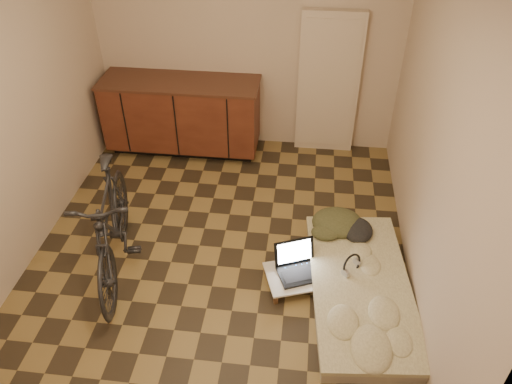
# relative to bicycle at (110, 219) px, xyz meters

# --- Properties ---
(room_shell) EXTENTS (3.50, 4.00, 2.60)m
(room_shell) POSITION_rel_bicycle_xyz_m (0.89, 0.34, 0.74)
(room_shell) COLOR olive
(room_shell) RESTS_ON ground
(cabinets) EXTENTS (1.84, 0.62, 0.91)m
(cabinets) POSITION_rel_bicycle_xyz_m (0.14, 2.04, -0.09)
(cabinets) COLOR black
(cabinets) RESTS_ON ground
(appliance_panel) EXTENTS (0.70, 0.10, 1.70)m
(appliance_panel) POSITION_rel_bicycle_xyz_m (1.84, 2.28, 0.29)
(appliance_panel) COLOR beige
(appliance_panel) RESTS_ON ground
(bicycle) EXTENTS (0.89, 1.79, 1.11)m
(bicycle) POSITION_rel_bicycle_xyz_m (0.00, 0.00, 0.00)
(bicycle) COLOR black
(bicycle) RESTS_ON ground
(futon) EXTENTS (1.00, 1.81, 0.15)m
(futon) POSITION_rel_bicycle_xyz_m (2.19, -0.10, -0.48)
(futon) COLOR #A99D87
(futon) RESTS_ON ground
(clothing_pile) EXTENTS (0.56, 0.48, 0.21)m
(clothing_pile) POSITION_rel_bicycle_xyz_m (2.04, 0.59, -0.30)
(clothing_pile) COLOR #3C3F25
(clothing_pile) RESTS_ON futon
(headphones) EXTENTS (0.31, 0.31, 0.15)m
(headphones) POSITION_rel_bicycle_xyz_m (2.11, 0.04, -0.33)
(headphones) COLOR black
(headphones) RESTS_ON futon
(lap_desk) EXTENTS (0.75, 0.60, 0.11)m
(lap_desk) POSITION_rel_bicycle_xyz_m (1.69, -0.02, -0.46)
(lap_desk) COLOR brown
(lap_desk) RESTS_ON ground
(laptop) EXTENTS (0.47, 0.44, 0.25)m
(laptop) POSITION_rel_bicycle_xyz_m (1.64, 0.02, -0.40)
(laptop) COLOR black
(laptop) RESTS_ON lap_desk
(mouse) EXTENTS (0.09, 0.10, 0.03)m
(mouse) POSITION_rel_bicycle_xyz_m (1.94, 0.01, -0.43)
(mouse) COLOR white
(mouse) RESTS_ON lap_desk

